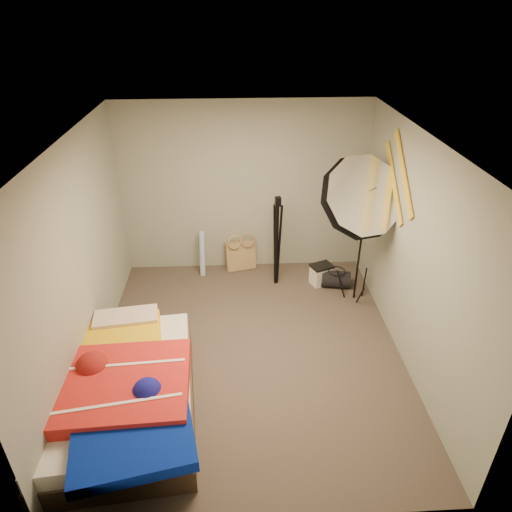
{
  "coord_description": "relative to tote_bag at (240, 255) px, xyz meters",
  "views": [
    {
      "loc": [
        -0.15,
        -4.11,
        3.66
      ],
      "look_at": [
        0.1,
        0.6,
        0.95
      ],
      "focal_mm": 32.0,
      "sensor_mm": 36.0,
      "label": 1
    }
  ],
  "objects": [
    {
      "name": "wall_stripe_lower",
      "position": [
        1.8,
        -1.05,
        1.53
      ],
      "size": [
        0.02,
        0.91,
        0.78
      ],
      "primitive_type": "cube",
      "rotation": [
        0.7,
        0.0,
        0.0
      ],
      "color": "gold",
      "rests_on": "wall_right"
    },
    {
      "name": "wall_back",
      "position": [
        0.07,
        0.1,
        1.03
      ],
      "size": [
        3.5,
        0.0,
        3.5
      ],
      "primitive_type": "plane",
      "rotation": [
        1.57,
        0.0,
        0.0
      ],
      "color": "gray",
      "rests_on": "floor"
    },
    {
      "name": "wrapping_roll",
      "position": [
        -0.56,
        -0.13,
        0.12
      ],
      "size": [
        0.1,
        0.2,
        0.69
      ],
      "primitive_type": "cylinder",
      "rotation": [
        -0.17,
        0.0,
        -0.12
      ],
      "color": "#5C8ECA",
      "rests_on": "floor"
    },
    {
      "name": "camera_case",
      "position": [
        1.15,
        -0.49,
        -0.08
      ],
      "size": [
        0.34,
        0.29,
        0.28
      ],
      "primitive_type": "cube",
      "rotation": [
        0.0,
        0.0,
        0.39
      ],
      "color": "silver",
      "rests_on": "floor"
    },
    {
      "name": "photo_umbrella",
      "position": [
        1.41,
        -1.04,
        1.34
      ],
      "size": [
        1.19,
        0.93,
        2.17
      ],
      "color": "black",
      "rests_on": "floor"
    },
    {
      "name": "tote_bag",
      "position": [
        0.0,
        0.0,
        0.0
      ],
      "size": [
        0.48,
        0.3,
        0.46
      ],
      "primitive_type": "cube",
      "rotation": [
        -0.14,
        0.0,
        0.25
      ],
      "color": "tan",
      "rests_on": "floor"
    },
    {
      "name": "wall_front",
      "position": [
        0.07,
        -3.9,
        1.03
      ],
      "size": [
        3.5,
        0.0,
        3.5
      ],
      "primitive_type": "plane",
      "rotation": [
        -1.57,
        0.0,
        0.0
      ],
      "color": "gray",
      "rests_on": "floor"
    },
    {
      "name": "duffel_bag",
      "position": [
        1.35,
        -0.59,
        -0.1
      ],
      "size": [
        0.44,
        0.31,
        0.25
      ],
      "primitive_type": "cylinder",
      "rotation": [
        0.0,
        1.57,
        -0.18
      ],
      "color": "black",
      "rests_on": "floor"
    },
    {
      "name": "ceiling",
      "position": [
        0.07,
        -1.9,
        2.28
      ],
      "size": [
        4.0,
        4.0,
        0.0
      ],
      "primitive_type": "plane",
      "rotation": [
        3.14,
        0.0,
        0.0
      ],
      "color": "silver",
      "rests_on": "wall_back"
    },
    {
      "name": "floor",
      "position": [
        0.07,
        -1.9,
        -0.22
      ],
      "size": [
        4.0,
        4.0,
        0.0
      ],
      "primitive_type": "plane",
      "color": "brown",
      "rests_on": "ground"
    },
    {
      "name": "wall_stripe_upper",
      "position": [
        1.8,
        -1.3,
        1.73
      ],
      "size": [
        0.02,
        0.91,
        0.78
      ],
      "primitive_type": "cube",
      "rotation": [
        0.7,
        0.0,
        0.0
      ],
      "color": "gold",
      "rests_on": "wall_right"
    },
    {
      "name": "camera_tripod",
      "position": [
        0.51,
        -0.44,
        0.55
      ],
      "size": [
        0.09,
        0.09,
        1.34
      ],
      "color": "black",
      "rests_on": "floor"
    },
    {
      "name": "wall_left",
      "position": [
        -1.68,
        -1.9,
        1.03
      ],
      "size": [
        0.0,
        4.0,
        4.0
      ],
      "primitive_type": "plane",
      "rotation": [
        1.57,
        0.0,
        1.57
      ],
      "color": "gray",
      "rests_on": "floor"
    },
    {
      "name": "wall_right",
      "position": [
        1.82,
        -1.9,
        1.03
      ],
      "size": [
        0.0,
        4.0,
        4.0
      ],
      "primitive_type": "plane",
      "rotation": [
        1.57,
        0.0,
        -1.57
      ],
      "color": "gray",
      "rests_on": "floor"
    },
    {
      "name": "bed",
      "position": [
        -1.23,
        -2.73,
        0.07
      ],
      "size": [
        1.63,
        2.25,
        0.58
      ],
      "color": "#443123",
      "rests_on": "floor"
    }
  ]
}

